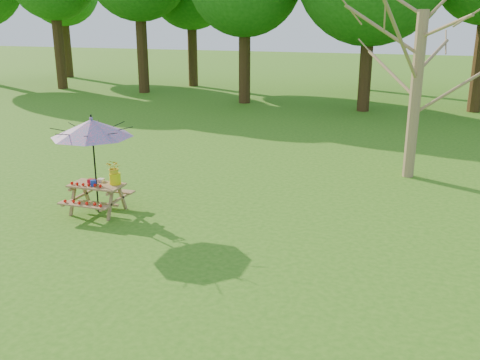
% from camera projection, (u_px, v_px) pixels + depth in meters
% --- Properties ---
extents(ground, '(120.00, 120.00, 0.00)m').
position_uv_depth(ground, '(149.00, 356.00, 7.05)').
color(ground, '#317115').
rests_on(ground, ground).
extents(picnic_table, '(1.20, 1.32, 0.67)m').
position_uv_depth(picnic_table, '(98.00, 199.00, 12.08)').
color(picnic_table, olive).
rests_on(picnic_table, ground).
extents(patio_umbrella, '(2.36, 2.36, 2.25)m').
position_uv_depth(patio_umbrella, '(92.00, 128.00, 11.60)').
color(patio_umbrella, black).
rests_on(patio_umbrella, ground).
extents(produce_bins, '(0.29, 0.45, 0.13)m').
position_uv_depth(produce_bins, '(94.00, 182.00, 11.99)').
color(produce_bins, red).
rests_on(produce_bins, picnic_table).
extents(tomatoes_row, '(0.77, 0.13, 0.07)m').
position_uv_depth(tomatoes_row, '(86.00, 184.00, 11.85)').
color(tomatoes_row, red).
rests_on(tomatoes_row, picnic_table).
extents(flower_bucket, '(0.39, 0.36, 0.57)m').
position_uv_depth(flower_bucket, '(115.00, 171.00, 11.91)').
color(flower_bucket, yellow).
rests_on(flower_bucket, picnic_table).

